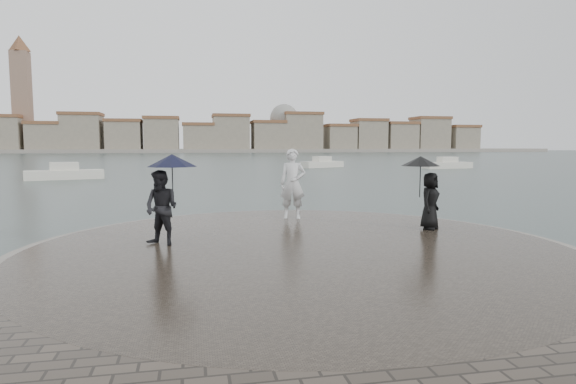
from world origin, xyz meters
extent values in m
plane|color=#2B3835|center=(0.00, 0.00, 0.00)|extent=(400.00, 400.00, 0.00)
cylinder|color=gray|center=(0.00, 3.50, 0.16)|extent=(12.50, 12.50, 0.32)
cylinder|color=#2D261E|center=(0.00, 3.50, 0.18)|extent=(11.90, 11.90, 0.36)
imported|color=silver|center=(0.69, 7.53, 1.43)|extent=(0.88, 0.69, 2.13)
imported|color=black|center=(-3.00, 4.26, 1.20)|extent=(1.04, 0.99, 1.69)
cylinder|color=black|center=(-2.75, 4.36, 1.71)|extent=(0.02, 0.02, 0.90)
cone|color=black|center=(-2.75, 4.36, 2.26)|extent=(1.14, 1.14, 0.28)
imported|color=black|center=(3.90, 4.96, 1.12)|extent=(0.87, 0.86, 1.52)
cylinder|color=black|center=(3.65, 5.06, 1.66)|extent=(0.02, 0.02, 0.90)
cone|color=black|center=(3.65, 5.06, 2.18)|extent=(1.03, 1.03, 0.26)
cube|color=gray|center=(0.00, 163.00, 0.60)|extent=(260.00, 20.00, 1.20)
cube|color=gray|center=(-60.00, 160.00, 5.50)|extent=(11.00, 10.00, 11.00)
cube|color=brown|center=(-60.00, 160.00, 11.50)|extent=(11.60, 10.60, 1.00)
cube|color=gray|center=(-48.00, 160.00, 4.50)|extent=(10.00, 10.00, 9.00)
cube|color=brown|center=(-48.00, 160.00, 9.50)|extent=(10.60, 10.60, 1.00)
cube|color=gray|center=(-37.00, 160.00, 6.00)|extent=(12.00, 10.00, 12.00)
cube|color=brown|center=(-37.00, 160.00, 12.50)|extent=(12.60, 10.60, 1.00)
cube|color=gray|center=(-24.00, 160.00, 5.00)|extent=(11.00, 10.00, 10.00)
cube|color=brown|center=(-24.00, 160.00, 10.50)|extent=(11.60, 10.60, 1.00)
cube|color=gray|center=(-12.00, 160.00, 5.50)|extent=(11.00, 10.00, 11.00)
cube|color=brown|center=(-12.00, 160.00, 11.50)|extent=(11.60, 10.60, 1.00)
cube|color=gray|center=(0.00, 160.00, 4.50)|extent=(10.00, 10.00, 9.00)
cube|color=brown|center=(0.00, 160.00, 9.50)|extent=(10.60, 10.60, 1.00)
cube|color=gray|center=(11.00, 160.00, 6.00)|extent=(12.00, 10.00, 12.00)
cube|color=brown|center=(11.00, 160.00, 12.50)|extent=(12.60, 10.60, 1.00)
cube|color=gray|center=(24.00, 160.00, 5.00)|extent=(11.00, 10.00, 10.00)
cube|color=brown|center=(24.00, 160.00, 10.50)|extent=(11.60, 10.60, 1.00)
cube|color=gray|center=(36.00, 160.00, 6.50)|extent=(13.00, 10.00, 13.00)
cube|color=brown|center=(36.00, 160.00, 13.50)|extent=(13.60, 10.60, 1.00)
cube|color=gray|center=(50.00, 160.00, 4.50)|extent=(10.00, 10.00, 9.00)
cube|color=brown|center=(50.00, 160.00, 9.50)|extent=(10.60, 10.60, 1.00)
cube|color=gray|center=(61.00, 160.00, 5.50)|extent=(11.00, 10.00, 11.00)
cube|color=brown|center=(61.00, 160.00, 11.50)|extent=(11.60, 10.60, 1.00)
cube|color=gray|center=(73.00, 160.00, 5.00)|extent=(11.00, 10.00, 10.00)
cube|color=brown|center=(73.00, 160.00, 10.50)|extent=(11.60, 10.60, 1.00)
cube|color=gray|center=(85.00, 160.00, 6.00)|extent=(12.00, 10.00, 12.00)
cube|color=brown|center=(85.00, 160.00, 12.50)|extent=(12.60, 10.60, 1.00)
cube|color=gray|center=(98.00, 160.00, 4.50)|extent=(10.00, 10.00, 9.00)
cube|color=brown|center=(98.00, 160.00, 9.50)|extent=(10.60, 10.60, 1.00)
cube|color=#846654|center=(-55.00, 162.00, 16.00)|extent=(5.00, 5.00, 32.00)
cone|color=brown|center=(-55.00, 162.00, 34.50)|extent=(6.80, 6.80, 5.00)
sphere|color=gray|center=(30.00, 162.00, 12.00)|extent=(10.00, 10.00, 10.00)
cube|color=silver|center=(-11.82, 32.27, 0.25)|extent=(5.73, 3.14, 0.90)
cube|color=silver|center=(-11.82, 32.27, 0.85)|extent=(2.26, 1.73, 0.90)
cube|color=silver|center=(12.48, 47.09, 0.25)|extent=(5.62, 3.96, 0.90)
cube|color=silver|center=(12.48, 47.09, 0.85)|extent=(2.33, 1.99, 0.90)
cube|color=silver|center=(25.54, 42.14, 0.25)|extent=(5.62, 2.08, 0.90)
cube|color=silver|center=(25.54, 42.14, 0.85)|extent=(2.10, 1.37, 0.90)
camera|label=1|loc=(-2.31, -6.78, 2.61)|focal=30.00mm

